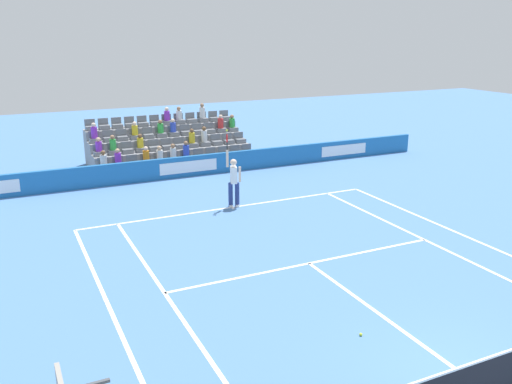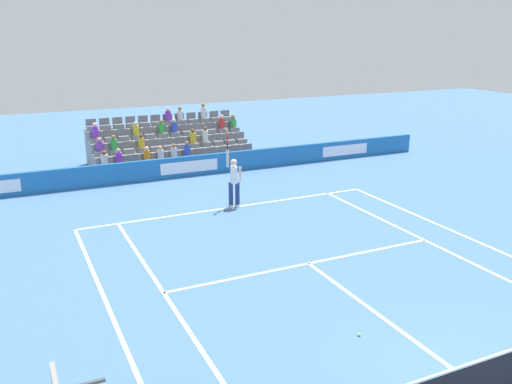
# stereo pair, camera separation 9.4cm
# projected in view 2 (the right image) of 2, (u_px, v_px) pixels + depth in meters

# --- Properties ---
(line_baseline) EXTENTS (10.97, 0.10, 0.01)m
(line_baseline) POSITION_uv_depth(u_px,v_px,m) (232.00, 207.00, 19.78)
(line_baseline) COLOR white
(line_baseline) RESTS_ON ground
(line_service) EXTENTS (8.23, 0.10, 0.01)m
(line_service) POSITION_uv_depth(u_px,v_px,m) (309.00, 263.00, 15.01)
(line_service) COLOR white
(line_service) RESTS_ON ground
(line_centre_service) EXTENTS (0.10, 6.40, 0.01)m
(line_centre_service) POSITION_uv_depth(u_px,v_px,m) (381.00, 316.00, 12.24)
(line_centre_service) COLOR white
(line_centre_service) RESTS_ON ground
(line_singles_sideline_left) EXTENTS (0.10, 11.89, 0.01)m
(line_singles_sideline_left) POSITION_uv_depth(u_px,v_px,m) (169.00, 301.00, 12.94)
(line_singles_sideline_left) COLOR white
(line_singles_sideline_left) RESTS_ON ground
(line_singles_sideline_right) EXTENTS (0.10, 11.89, 0.01)m
(line_singles_sideline_right) POSITION_uv_depth(u_px,v_px,m) (435.00, 245.00, 16.30)
(line_singles_sideline_right) COLOR white
(line_singles_sideline_right) RESTS_ON ground
(line_doubles_sideline_left) EXTENTS (0.10, 11.89, 0.01)m
(line_doubles_sideline_left) POSITION_uv_depth(u_px,v_px,m) (111.00, 313.00, 12.39)
(line_doubles_sideline_left) COLOR white
(line_doubles_sideline_left) RESTS_ON ground
(line_doubles_sideline_right) EXTENTS (0.10, 11.89, 0.01)m
(line_doubles_sideline_right) POSITION_uv_depth(u_px,v_px,m) (469.00, 238.00, 16.85)
(line_doubles_sideline_right) COLOR white
(line_doubles_sideline_right) RESTS_ON ground
(line_centre_mark) EXTENTS (0.10, 0.20, 0.01)m
(line_centre_mark) POSITION_uv_depth(u_px,v_px,m) (233.00, 208.00, 19.69)
(line_centre_mark) COLOR white
(line_centre_mark) RESTS_ON ground
(sponsor_barrier) EXTENTS (24.43, 0.22, 0.90)m
(sponsor_barrier) POSITION_uv_depth(u_px,v_px,m) (189.00, 166.00, 23.89)
(sponsor_barrier) COLOR #1E66AD
(sponsor_barrier) RESTS_ON ground
(tennis_net) EXTENTS (11.97, 0.10, 1.07)m
(tennis_net) POSITION_uv_depth(u_px,v_px,m) (499.00, 376.00, 9.32)
(tennis_net) COLOR #33383D
(tennis_net) RESTS_ON ground
(tennis_player) EXTENTS (0.51, 0.42, 2.85)m
(tennis_player) POSITION_uv_depth(u_px,v_px,m) (234.00, 180.00, 19.59)
(tennis_player) COLOR navy
(tennis_player) RESTS_ON ground
(stadium_stand) EXTENTS (7.44, 3.80, 2.63)m
(stadium_stand) POSITION_uv_depth(u_px,v_px,m) (169.00, 148.00, 26.36)
(stadium_stand) COLOR gray
(stadium_stand) RESTS_ON ground
(loose_tennis_ball) EXTENTS (0.07, 0.07, 0.07)m
(loose_tennis_ball) POSITION_uv_depth(u_px,v_px,m) (359.00, 335.00, 11.44)
(loose_tennis_ball) COLOR #D1E533
(loose_tennis_ball) RESTS_ON ground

